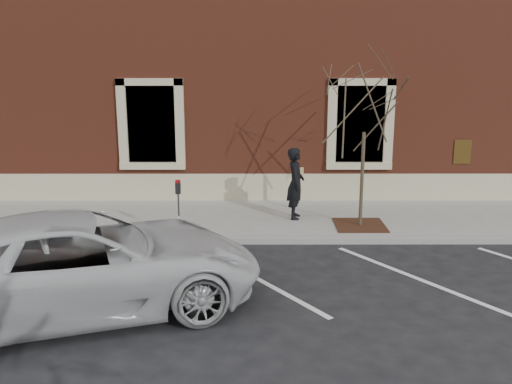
{
  "coord_description": "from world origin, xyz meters",
  "views": [
    {
      "loc": [
        -0.02,
        -12.84,
        4.35
      ],
      "look_at": [
        0.0,
        0.6,
        1.1
      ],
      "focal_mm": 40.0,
      "sensor_mm": 36.0,
      "label": 1
    }
  ],
  "objects_px": {
    "parking_meter": "(178,197)",
    "sapling": "(365,105)",
    "man": "(296,183)",
    "white_truck": "(82,264)"
  },
  "relations": [
    {
      "from": "sapling",
      "to": "parking_meter",
      "type": "bearing_deg",
      "value": -169.96
    },
    {
      "from": "man",
      "to": "parking_meter",
      "type": "relative_size",
      "value": 1.38
    },
    {
      "from": "parking_meter",
      "to": "white_truck",
      "type": "relative_size",
      "value": 0.22
    },
    {
      "from": "sapling",
      "to": "white_truck",
      "type": "xyz_separation_m",
      "value": [
        -5.62,
        -4.54,
        -2.3
      ]
    },
    {
      "from": "man",
      "to": "white_truck",
      "type": "bearing_deg",
      "value": 147.78
    },
    {
      "from": "parking_meter",
      "to": "man",
      "type": "bearing_deg",
      "value": 40.08
    },
    {
      "from": "man",
      "to": "white_truck",
      "type": "height_order",
      "value": "man"
    },
    {
      "from": "parking_meter",
      "to": "sapling",
      "type": "relative_size",
      "value": 0.31
    },
    {
      "from": "sapling",
      "to": "white_truck",
      "type": "height_order",
      "value": "sapling"
    },
    {
      "from": "parking_meter",
      "to": "sapling",
      "type": "bearing_deg",
      "value": 22.46
    }
  ]
}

